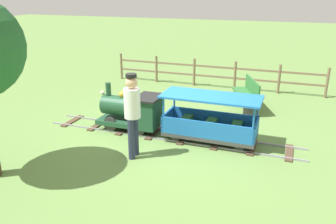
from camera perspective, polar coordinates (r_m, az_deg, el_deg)
The scene contains 7 objects.
ground_plane at distance 7.55m, azimuth 0.94°, elevation -4.05°, with size 60.00×60.00×0.00m, color #608442.
track at distance 7.58m, azimuth 0.18°, elevation -3.83°, with size 0.76×5.70×0.04m.
locomotive at distance 7.72m, azimuth -5.77°, elevation 0.24°, with size 0.72×1.45×1.03m.
passenger_car at distance 7.18m, azimuth 6.94°, elevation -1.81°, with size 0.82×2.00×0.97m.
conductor_person at distance 6.34m, azimuth -5.89°, elevation 0.43°, with size 0.30×0.30×1.62m.
park_bench at distance 9.32m, azimuth 12.85°, elevation 2.81°, with size 1.36×0.86×0.82m.
fence_section at distance 11.31m, azimuth 7.61°, elevation 6.42°, with size 0.08×6.78×0.90m.
Camera 1 is at (-6.53, -2.28, 3.03)m, focal length 37.03 mm.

